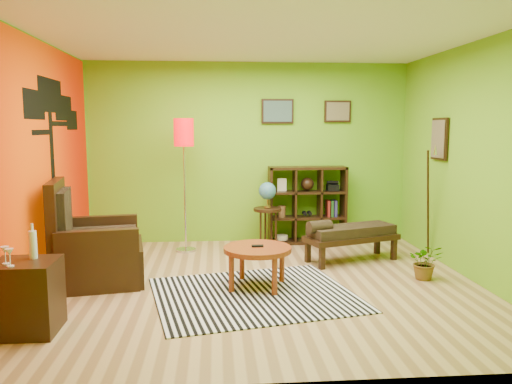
{
  "coord_description": "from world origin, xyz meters",
  "views": [
    {
      "loc": [
        -0.52,
        -5.57,
        1.81
      ],
      "look_at": [
        -0.05,
        0.22,
        1.05
      ],
      "focal_mm": 35.0,
      "sensor_mm": 36.0,
      "label": 1
    }
  ],
  "objects": [
    {
      "name": "ground",
      "position": [
        0.0,
        0.0,
        0.0
      ],
      "size": [
        5.0,
        5.0,
        0.0
      ],
      "primitive_type": "plane",
      "color": "tan",
      "rests_on": "ground"
    },
    {
      "name": "room_shell",
      "position": [
        -0.09,
        0.01,
        1.8
      ],
      "size": [
        5.04,
        4.54,
        2.82
      ],
      "color": "#69AD1B",
      "rests_on": "ground"
    },
    {
      "name": "zebra_rug",
      "position": [
        -0.12,
        -0.37,
        0.01
      ],
      "size": [
        2.42,
        2.16,
        0.01
      ],
      "primitive_type": "cube",
      "rotation": [
        0.0,
        0.0,
        0.21
      ],
      "color": "white",
      "rests_on": "ground"
    },
    {
      "name": "coffee_table",
      "position": [
        -0.06,
        -0.11,
        0.41
      ],
      "size": [
        0.77,
        0.77,
        0.49
      ],
      "color": "maroon",
      "rests_on": "ground"
    },
    {
      "name": "armchair",
      "position": [
        -1.97,
        0.25,
        0.37
      ],
      "size": [
        1.15,
        1.15,
        1.21
      ],
      "color": "black",
      "rests_on": "ground"
    },
    {
      "name": "side_cabinet",
      "position": [
        -2.2,
        -1.18,
        0.33
      ],
      "size": [
        0.55,
        0.5,
        0.96
      ],
      "color": "black",
      "rests_on": "ground"
    },
    {
      "name": "floor_lamp",
      "position": [
        -0.97,
        1.63,
        1.56
      ],
      "size": [
        0.29,
        0.29,
        1.93
      ],
      "color": "silver",
      "rests_on": "ground"
    },
    {
      "name": "globe_table",
      "position": [
        0.24,
        1.69,
        0.76
      ],
      "size": [
        0.41,
        0.41,
        1.0
      ],
      "color": "black",
      "rests_on": "ground"
    },
    {
      "name": "cube_shelf",
      "position": [
        0.91,
        2.03,
        0.6
      ],
      "size": [
        1.2,
        0.35,
        1.2
      ],
      "color": "black",
      "rests_on": "ground"
    },
    {
      "name": "bench",
      "position": [
        1.27,
        0.89,
        0.38
      ],
      "size": [
        1.37,
        0.85,
        0.6
      ],
      "color": "black",
      "rests_on": "ground"
    },
    {
      "name": "potted_plant",
      "position": [
        1.97,
        0.03,
        0.17
      ],
      "size": [
        0.49,
        0.52,
        0.34
      ],
      "primitive_type": "imported",
      "rotation": [
        0.0,
        0.0,
        -0.27
      ],
      "color": "#26661E",
      "rests_on": "ground"
    }
  ]
}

